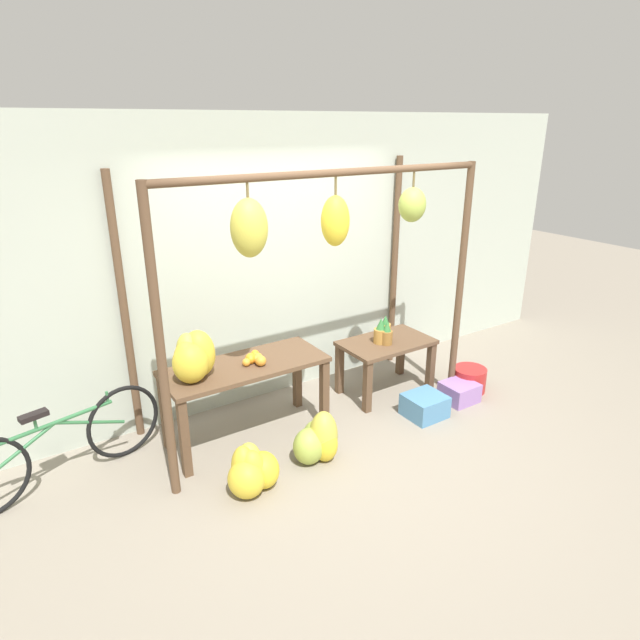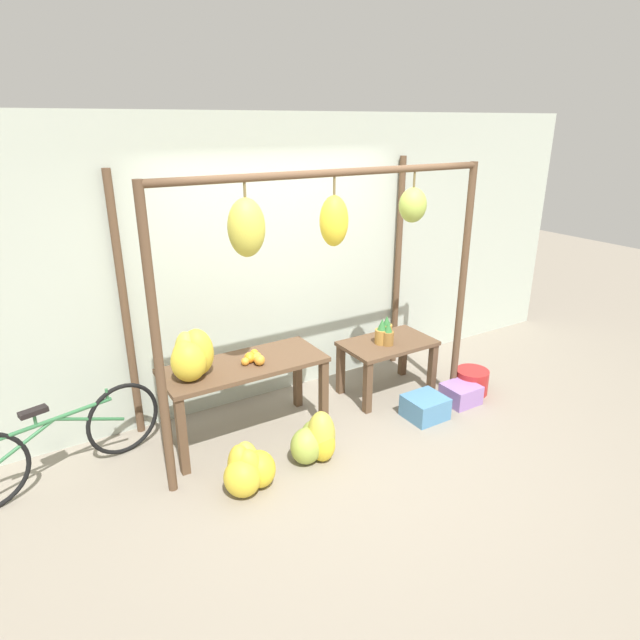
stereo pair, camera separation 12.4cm
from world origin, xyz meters
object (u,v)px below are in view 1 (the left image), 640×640
banana_pile_on_table (192,358)px  parked_bicycle (59,446)px  banana_pile_ground_right (318,440)px  fruit_crate_purple (459,392)px  banana_pile_ground_left (251,471)px  orange_pile (254,359)px  blue_bucket (469,379)px  fruit_crate_white (425,406)px  pineapple_cluster (384,332)px

banana_pile_on_table → parked_bicycle: (-1.04, 0.22, -0.58)m
banana_pile_ground_right → parked_bicycle: 2.05m
banana_pile_on_table → fruit_crate_purple: (2.59, -0.54, -0.82)m
banana_pile_ground_left → fruit_crate_purple: bearing=2.8°
orange_pile → blue_bucket: size_ratio=0.75×
fruit_crate_white → fruit_crate_purple: fruit_crate_white is taller
banana_pile_ground_right → fruit_crate_purple: banana_pile_ground_right is taller
parked_bicycle → banana_pile_ground_left: bearing=-35.9°
fruit_crate_white → blue_bucket: 0.78m
banana_pile_ground_left → blue_bucket: banana_pile_ground_left is taller
blue_bucket → fruit_crate_purple: (-0.26, -0.10, -0.03)m
fruit_crate_white → fruit_crate_purple: size_ratio=1.11×
orange_pile → pineapple_cluster: bearing=0.8°
orange_pile → blue_bucket: orange_pile is taller
orange_pile → fruit_crate_purple: size_ratio=0.78×
banana_pile_on_table → pineapple_cluster: banana_pile_on_table is taller
orange_pile → parked_bicycle: bearing=172.5°
fruit_crate_white → fruit_crate_purple: (0.51, 0.03, -0.01)m
fruit_crate_purple → fruit_crate_white: bearing=-176.7°
banana_pile_ground_left → fruit_crate_purple: size_ratio=1.55×
pineapple_cluster → fruit_crate_white: 0.84m
banana_pile_on_table → banana_pile_ground_right: banana_pile_on_table is taller
fruit_crate_white → parked_bicycle: bearing=165.8°
parked_bicycle → fruit_crate_purple: parked_bicycle is taller
banana_pile_on_table → blue_bucket: (2.85, -0.43, -0.79)m
banana_pile_on_table → banana_pile_ground_left: size_ratio=0.89×
parked_bicycle → fruit_crate_purple: bearing=-11.8°
banana_pile_ground_right → pineapple_cluster: bearing=27.7°
banana_pile_ground_left → blue_bucket: 2.69m
blue_bucket → parked_bicycle: size_ratio=0.21×
blue_bucket → parked_bicycle: parked_bicycle is taller
pineapple_cluster → blue_bucket: pineapple_cluster is taller
orange_pile → fruit_crate_white: bearing=-20.8°
orange_pile → parked_bicycle: orange_pile is taller
fruit_crate_white → pineapple_cluster: bearing=95.2°
banana_pile_on_table → banana_pile_ground_right: size_ratio=0.93×
blue_bucket → banana_pile_ground_left: bearing=-175.3°
banana_pile_ground_left → blue_bucket: (2.68, 0.22, -0.04)m
pineapple_cluster → orange_pile: bearing=-179.2°
parked_bicycle → fruit_crate_purple: (3.63, -0.76, -0.24)m
fruit_crate_white → banana_pile_ground_right: bearing=-178.6°
banana_pile_ground_right → parked_bicycle: bearing=156.3°
banana_pile_ground_right → fruit_crate_white: 1.26m
orange_pile → banana_pile_ground_right: orange_pile is taller
banana_pile_ground_left → banana_pile_ground_right: size_ratio=1.04×
pineapple_cluster → parked_bicycle: size_ratio=0.17×
blue_bucket → parked_bicycle: bearing=170.4°
orange_pile → blue_bucket: bearing=-11.0°
pineapple_cluster → blue_bucket: bearing=-29.4°
banana_pile_on_table → banana_pile_ground_right: 1.26m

